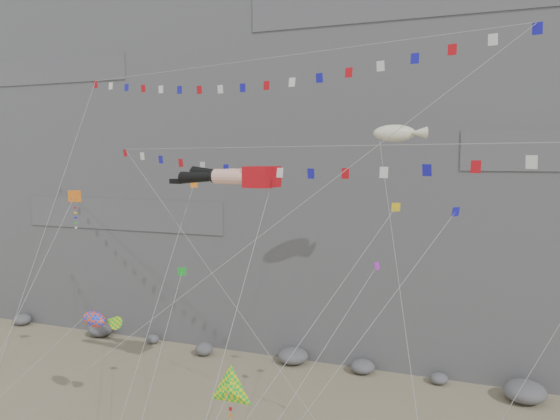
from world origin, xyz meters
The scene contains 14 objects.
cliff centered at (0.00, 32.00, 25.00)m, with size 80.00×28.00×50.00m, color slate.
talus_boulders centered at (0.00, 17.00, 0.60)m, with size 60.00×3.00×1.20m, color slate, non-canonical shape.
legs_kite centered at (0.40, 4.77, 16.35)m, with size 7.23×14.78×20.97m.
flag_banner_upper centered at (0.71, 7.22, 23.67)m, with size 32.21×15.88×29.38m.
flag_banner_lower centered at (4.87, 3.32, 18.10)m, with size 31.89×12.63×20.83m.
harlequin_kite centered at (-11.40, 4.25, 14.79)m, with size 2.72×10.21×17.54m.
fish_windsock centered at (-8.52, 2.40, 7.09)m, with size 8.33×7.18×11.29m.
delta_kite centered at (3.31, -1.98, 5.98)m, with size 2.86×5.77×8.38m.
blimp_windsock centered at (9.06, 11.49, 19.07)m, with size 6.40×14.77×23.76m.
small_kite_a centered at (-4.30, 7.87, 15.26)m, with size 2.61×14.72×21.10m.
small_kite_b centered at (8.98, 5.11, 10.98)m, with size 6.41×11.87×17.00m.
small_kite_c centered at (-2.67, 3.50, 10.26)m, with size 3.40×12.22×15.76m.
small_kite_d centered at (9.76, 6.59, 14.28)m, with size 9.01×14.04×21.49m.
small_kite_e centered at (13.20, 4.44, 14.34)m, with size 10.45×10.29×20.07m.
Camera 1 is at (14.81, -25.48, 17.58)m, focal length 35.00 mm.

